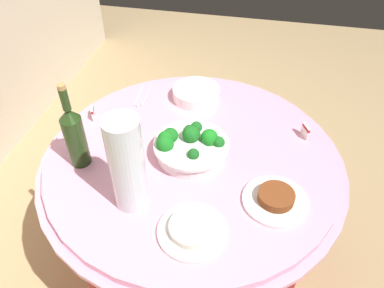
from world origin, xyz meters
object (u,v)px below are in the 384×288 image
(serving_tongs, at_px, (142,96))
(food_plate_stir_fry, at_px, (276,199))
(label_placard_front, at_px, (305,131))
(food_plate_rice, at_px, (193,229))
(label_placard_mid, at_px, (93,112))
(decorative_fruit_vase, at_px, (128,169))
(wine_bottle, at_px, (74,135))
(broccoli_bowl, at_px, (190,146))
(plate_stack, at_px, (196,93))

(serving_tongs, bearing_deg, food_plate_stir_fry, -128.24)
(label_placard_front, bearing_deg, food_plate_rice, 147.72)
(label_placard_mid, bearing_deg, serving_tongs, -37.95)
(label_placard_mid, bearing_deg, decorative_fruit_vase, -142.12)
(wine_bottle, bearing_deg, label_placard_mid, 12.95)
(food_plate_rice, xyz_separation_m, label_placard_mid, (0.47, 0.53, 0.02))
(label_placard_front, bearing_deg, broccoli_bowl, 115.08)
(plate_stack, height_order, serving_tongs, plate_stack)
(plate_stack, distance_m, serving_tongs, 0.25)
(wine_bottle, relative_size, label_placard_front, 6.11)
(decorative_fruit_vase, relative_size, food_plate_rice, 1.55)
(decorative_fruit_vase, distance_m, food_plate_rice, 0.27)
(broccoli_bowl, height_order, label_placard_mid, broccoli_bowl)
(label_placard_mid, bearing_deg, wine_bottle, -167.05)
(serving_tongs, distance_m, food_plate_rice, 0.76)
(wine_bottle, bearing_deg, broccoli_bowl, -72.46)
(decorative_fruit_vase, xyz_separation_m, serving_tongs, (0.58, 0.15, -0.14))
(serving_tongs, xyz_separation_m, food_plate_stir_fry, (-0.49, -0.62, 0.01))
(plate_stack, height_order, label_placard_front, label_placard_front)
(plate_stack, height_order, label_placard_mid, label_placard_mid)
(broccoli_bowl, height_order, food_plate_stir_fry, broccoli_bowl)
(plate_stack, distance_m, decorative_fruit_vase, 0.64)
(serving_tongs, height_order, label_placard_mid, label_placard_mid)
(plate_stack, distance_m, food_plate_rice, 0.72)
(broccoli_bowl, xyz_separation_m, serving_tongs, (0.32, 0.29, -0.04))
(food_plate_stir_fry, bearing_deg, label_placard_mid, 68.92)
(broccoli_bowl, bearing_deg, plate_stack, 8.14)
(wine_bottle, xyz_separation_m, label_placard_front, (0.32, -0.81, -0.10))
(label_placard_mid, bearing_deg, label_placard_front, -85.70)
(broccoli_bowl, distance_m, food_plate_stir_fry, 0.37)
(wine_bottle, relative_size, serving_tongs, 2.01)
(serving_tongs, bearing_deg, label_placard_mid, 142.05)
(wine_bottle, distance_m, decorative_fruit_vase, 0.28)
(label_placard_front, distance_m, label_placard_mid, 0.87)
(broccoli_bowl, height_order, wine_bottle, wine_bottle)
(label_placard_front, relative_size, label_placard_mid, 1.00)
(plate_stack, bearing_deg, label_placard_mid, 121.11)
(food_plate_rice, relative_size, label_placard_mid, 4.00)
(wine_bottle, xyz_separation_m, food_plate_rice, (-0.22, -0.47, -0.11))
(wine_bottle, bearing_deg, serving_tongs, -11.55)
(broccoli_bowl, bearing_deg, food_plate_stir_fry, -116.74)
(plate_stack, xyz_separation_m, serving_tongs, (-0.04, 0.24, -0.02))
(wine_bottle, relative_size, decorative_fruit_vase, 0.99)
(food_plate_stir_fry, bearing_deg, food_plate_rice, 125.91)
(label_placard_front, bearing_deg, food_plate_stir_fry, 165.07)
(plate_stack, xyz_separation_m, wine_bottle, (-0.49, 0.33, 0.10))
(plate_stack, relative_size, label_placard_front, 3.82)
(serving_tongs, xyz_separation_m, label_placard_mid, (-0.19, 0.15, 0.03))
(serving_tongs, bearing_deg, food_plate_rice, -150.45)
(decorative_fruit_vase, xyz_separation_m, food_plate_stir_fry, (0.09, -0.46, -0.13))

